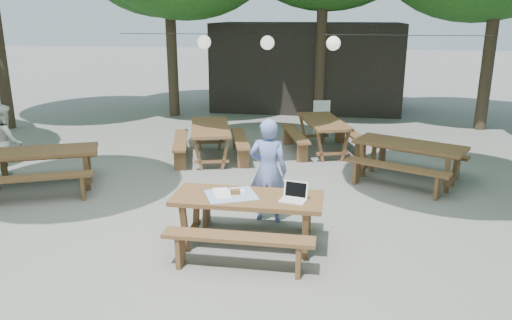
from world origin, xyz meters
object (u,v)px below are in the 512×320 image
Objects in this scene: main_picnic_table at (248,221)px; plastic_chair at (322,126)px; picnic_table_nw at (41,170)px; second_person at (6,141)px; woman at (268,171)px.

main_picnic_table is 2.22× the size of plastic_chair.
main_picnic_table is at bearing -46.05° from picnic_table_nw.
second_person reaches higher than plastic_chair.
main_picnic_table is at bearing -108.06° from plastic_chair.
woman is 1.12× the size of second_person.
main_picnic_table is 1.09m from woman.
woman reaches higher than picnic_table_nw.
second_person is at bearing -11.15° from woman.
second_person is (-5.16, 2.29, 0.33)m from main_picnic_table.
main_picnic_table is 1.25× the size of woman.
picnic_table_nw is 7.02m from plastic_chair.
second_person is at bearing 126.25° from picnic_table_nw.
woman reaches higher than plastic_chair.
woman is (4.23, -0.67, 0.41)m from picnic_table_nw.
plastic_chair is at bearing -95.06° from second_person.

